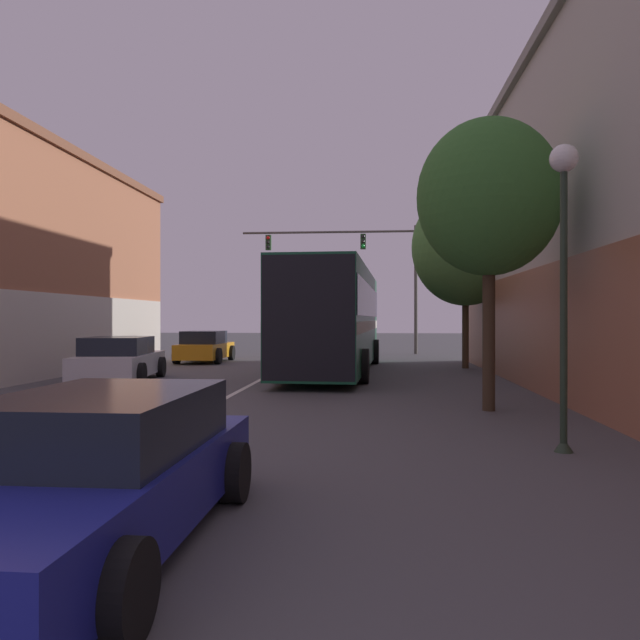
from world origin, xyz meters
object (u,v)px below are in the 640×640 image
(traffic_signal_gantry, at_px, (363,260))
(street_tree_near, at_px, (489,198))
(bus, at_px, (335,315))
(street_tree_far, at_px, (465,247))
(street_lamp, at_px, (564,247))
(hatchback_foreground, at_px, (95,473))
(parked_car_left_mid, at_px, (119,360))
(parked_car_left_near, at_px, (205,347))

(traffic_signal_gantry, relative_size, street_tree_near, 1.58)
(bus, height_order, street_tree_far, street_tree_far)
(bus, xyz_separation_m, street_lamp, (4.01, -12.79, 0.87))
(hatchback_foreground, bearing_deg, parked_car_left_mid, 22.45)
(bus, bearing_deg, hatchback_foreground, 179.44)
(hatchback_foreground, height_order, parked_car_left_near, parked_car_left_near)
(street_tree_near, bearing_deg, hatchback_foreground, -119.90)
(street_lamp, bearing_deg, parked_car_left_near, 119.91)
(parked_car_left_near, height_order, street_lamp, street_lamp)
(hatchback_foreground, distance_m, parked_car_left_mid, 13.99)
(parked_car_left_near, height_order, street_tree_far, street_tree_far)
(parked_car_left_near, xyz_separation_m, traffic_signal_gantry, (6.60, 6.85, 4.29))
(street_lamp, xyz_separation_m, street_tree_near, (-0.33, 3.87, 1.43))
(street_tree_far, bearing_deg, bus, -157.35)
(bus, xyz_separation_m, hatchback_foreground, (-0.85, -16.80, -1.38))
(bus, height_order, parked_car_left_near, bus)
(parked_car_left_near, bearing_deg, street_lamp, -150.33)
(bus, height_order, hatchback_foreground, bus)
(parked_car_left_mid, relative_size, street_lamp, 1.03)
(bus, relative_size, street_lamp, 2.99)
(parked_car_left_mid, bearing_deg, bus, -65.24)
(bus, distance_m, street_lamp, 13.43)
(parked_car_left_near, xyz_separation_m, street_tree_far, (10.60, -2.36, 3.89))
(parked_car_left_near, xyz_separation_m, street_lamp, (9.85, -17.13, 2.21))
(street_tree_near, bearing_deg, traffic_signal_gantry, 98.27)
(traffic_signal_gantry, height_order, street_lamp, traffic_signal_gantry)
(parked_car_left_mid, bearing_deg, parked_car_left_near, -9.46)
(parked_car_left_near, distance_m, street_tree_far, 11.54)
(bus, bearing_deg, street_tree_near, -155.24)
(street_tree_near, bearing_deg, bus, 112.42)
(hatchback_foreground, height_order, street_tree_near, street_tree_near)
(parked_car_left_near, xyz_separation_m, parked_car_left_mid, (-0.30, -8.20, -0.00))
(street_tree_near, relative_size, street_tree_far, 0.87)
(traffic_signal_gantry, bearing_deg, bus, -93.87)
(street_tree_near, bearing_deg, street_lamp, -85.13)
(parked_car_left_mid, height_order, street_tree_far, street_tree_far)
(hatchback_foreground, bearing_deg, traffic_signal_gantry, -3.09)
(parked_car_left_near, distance_m, street_lamp, 19.89)
(bus, relative_size, street_tree_far, 1.89)
(parked_car_left_mid, relative_size, street_tree_near, 0.74)
(bus, bearing_deg, parked_car_left_mid, 124.44)
(parked_car_left_near, bearing_deg, street_tree_near, -144.55)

